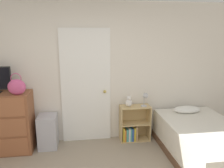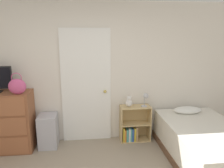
% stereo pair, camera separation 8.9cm
% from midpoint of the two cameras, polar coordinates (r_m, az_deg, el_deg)
% --- Properties ---
extents(wall_back, '(10.00, 0.06, 2.55)m').
position_cam_midpoint_polar(wall_back, '(4.01, -8.84, 2.65)').
color(wall_back, silver).
rests_on(wall_back, ground_plane).
extents(door_closed, '(0.90, 0.09, 2.09)m').
position_cam_midpoint_polar(door_closed, '(4.01, -7.45, -0.71)').
color(door_closed, white).
rests_on(door_closed, ground_plane).
extents(handbag, '(0.28, 0.12, 0.35)m').
position_cam_midpoint_polar(handbag, '(3.78, -24.25, -0.67)').
color(handbag, '#C64C7F').
rests_on(handbag, dresser).
extents(storage_bin, '(0.32, 0.37, 0.59)m').
position_cam_midpoint_polar(storage_bin, '(4.13, -16.98, -11.75)').
color(storage_bin, '#ADADB7').
rests_on(storage_bin, ground_plane).
extents(bookshelf, '(0.56, 0.27, 0.67)m').
position_cam_midpoint_polar(bookshelf, '(4.23, 4.77, -11.13)').
color(bookshelf, tan).
rests_on(bookshelf, ground_plane).
extents(teddy_bear, '(0.13, 0.13, 0.20)m').
position_cam_midpoint_polar(teddy_bear, '(4.04, 3.77, -4.70)').
color(teddy_bear, silver).
rests_on(teddy_bear, bookshelf).
extents(desk_lamp, '(0.13, 0.12, 0.26)m').
position_cam_midpoint_polar(desk_lamp, '(4.04, 8.06, -3.41)').
color(desk_lamp, '#B2B2B7').
rests_on(desk_lamp, bookshelf).
extents(bed, '(1.15, 1.88, 0.67)m').
position_cam_midpoint_polar(bed, '(3.90, 22.47, -13.97)').
color(bed, brown).
rests_on(bed, ground_plane).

